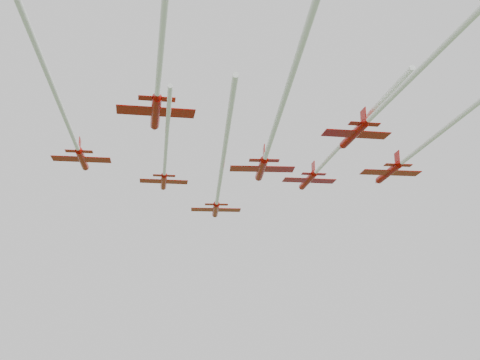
% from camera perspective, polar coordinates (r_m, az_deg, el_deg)
% --- Properties ---
extents(jet_lead, '(20.90, 66.44, 2.94)m').
position_cam_1_polar(jet_lead, '(103.21, -2.00, -0.67)').
color(jet_lead, '#9C0500').
extents(jet_row2_left, '(16.63, 42.35, 2.40)m').
position_cam_1_polar(jet_row2_left, '(92.93, -7.14, 1.45)').
color(jet_row2_left, '#9C0500').
extents(jet_row2_right, '(18.92, 48.36, 2.74)m').
position_cam_1_polar(jet_row2_right, '(95.43, 8.09, 1.73)').
color(jet_row2_right, '#9C0500').
extents(jet_row3_left, '(23.57, 64.48, 2.54)m').
position_cam_1_polar(jet_row3_left, '(74.31, -16.43, 6.19)').
color(jet_row3_left, '#9C0500').
extents(jet_row3_mid, '(16.52, 52.49, 2.88)m').
position_cam_1_polar(jet_row3_mid, '(79.30, 2.84, 3.50)').
color(jet_row3_mid, '#9C0500').
extents(jet_row3_right, '(20.01, 54.68, 2.72)m').
position_cam_1_polar(jet_row3_right, '(83.78, 17.13, 3.26)').
color(jet_row3_right, '#9C0500').
extents(jet_row4_left, '(20.28, 48.39, 2.84)m').
position_cam_1_polar(jet_row4_left, '(64.63, -7.69, 9.99)').
color(jet_row4_left, '#9C0500').
extents(jet_row4_right, '(25.98, 65.37, 2.56)m').
position_cam_1_polar(jet_row4_right, '(62.20, 16.79, 10.13)').
color(jet_row4_right, '#9C0500').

